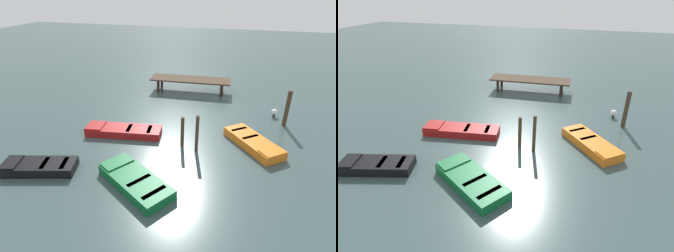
# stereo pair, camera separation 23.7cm
# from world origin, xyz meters

# --- Properties ---
(ground_plane) EXTENTS (80.00, 80.00, 0.00)m
(ground_plane) POSITION_xyz_m (0.00, 0.00, 0.00)
(ground_plane) COLOR #384C4C
(dock_segment) EXTENTS (5.85, 1.99, 0.95)m
(dock_segment) POSITION_xyz_m (-0.15, 6.64, 0.84)
(dock_segment) COLOR #423323
(dock_segment) RESTS_ON ground_plane
(rowboat_red) EXTENTS (4.05, 1.71, 0.46)m
(rowboat_red) POSITION_xyz_m (-2.21, -0.90, 0.22)
(rowboat_red) COLOR maroon
(rowboat_red) RESTS_ON ground_plane
(rowboat_orange) EXTENTS (3.03, 3.31, 0.46)m
(rowboat_orange) POSITION_xyz_m (4.44, -0.32, 0.22)
(rowboat_orange) COLOR orange
(rowboat_orange) RESTS_ON ground_plane
(rowboat_green) EXTENTS (3.58, 3.01, 0.46)m
(rowboat_green) POSITION_xyz_m (-0.06, -4.64, 0.22)
(rowboat_green) COLOR #0F602D
(rowboat_green) RESTS_ON ground_plane
(rowboat_black) EXTENTS (3.20, 1.90, 0.46)m
(rowboat_black) POSITION_xyz_m (-4.33, -4.85, 0.22)
(rowboat_black) COLOR black
(rowboat_black) RESTS_ON ground_plane
(mooring_piling_far_right) EXTENTS (0.23, 0.23, 2.07)m
(mooring_piling_far_right) POSITION_xyz_m (6.10, 2.50, 1.04)
(mooring_piling_far_right) COLOR #423323
(mooring_piling_far_right) RESTS_ON ground_plane
(mooring_piling_far_left) EXTENTS (0.17, 0.17, 1.55)m
(mooring_piling_far_left) POSITION_xyz_m (1.06, -1.22, 0.78)
(mooring_piling_far_left) COLOR #423323
(mooring_piling_far_left) RESTS_ON ground_plane
(mooring_piling_mid_left) EXTENTS (0.16, 0.16, 1.83)m
(mooring_piling_mid_left) POSITION_xyz_m (1.81, -1.45, 0.91)
(mooring_piling_mid_left) COLOR #423323
(mooring_piling_mid_left) RESTS_ON ground_plane
(marker_buoy) EXTENTS (0.36, 0.36, 0.48)m
(marker_buoy) POSITION_xyz_m (5.62, 3.59, 0.29)
(marker_buoy) COLOR #262626
(marker_buoy) RESTS_ON ground_plane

